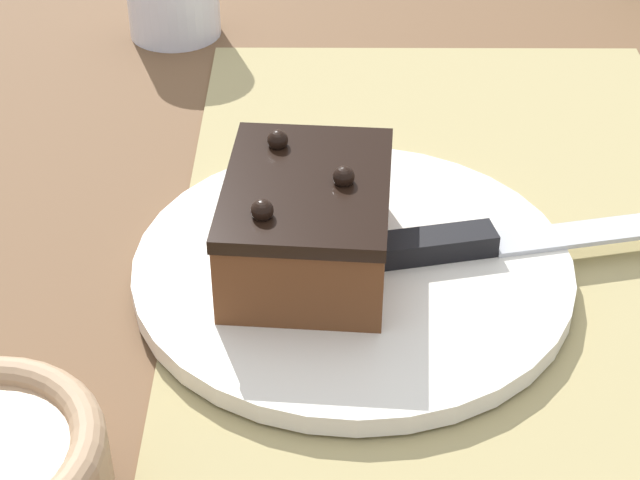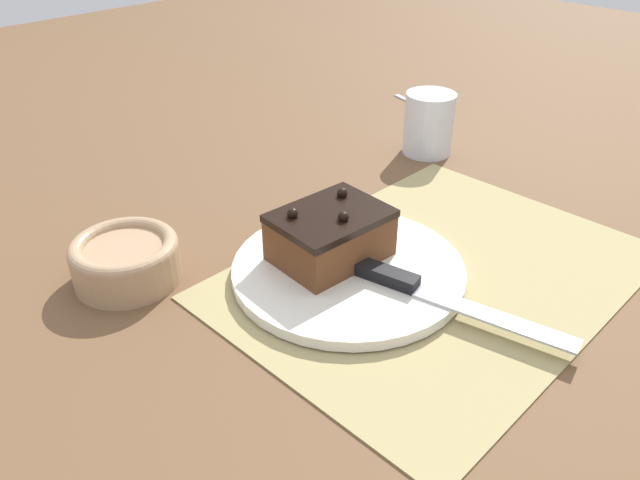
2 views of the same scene
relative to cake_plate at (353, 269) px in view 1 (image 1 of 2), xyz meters
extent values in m
plane|color=brown|center=(0.07, -0.07, -0.01)|extent=(3.00, 3.00, 0.00)
cube|color=tan|center=(0.07, -0.07, -0.01)|extent=(0.46, 0.34, 0.00)
cylinder|color=white|center=(0.00, 0.00, 0.00)|extent=(0.25, 0.25, 0.01)
cube|color=brown|center=(0.00, 0.03, 0.03)|extent=(0.12, 0.10, 0.05)
cube|color=black|center=(0.00, 0.03, 0.06)|extent=(0.13, 0.10, 0.01)
sphere|color=black|center=(-0.04, 0.05, 0.06)|extent=(0.01, 0.01, 0.01)
sphere|color=black|center=(0.00, 0.01, 0.06)|extent=(0.01, 0.01, 0.01)
sphere|color=black|center=(0.04, 0.04, 0.06)|extent=(0.01, 0.01, 0.01)
cube|color=black|center=(0.01, -0.04, 0.01)|extent=(0.04, 0.08, 0.01)
cube|color=#B7BABF|center=(0.03, -0.16, 0.01)|extent=(0.05, 0.16, 0.00)
camera|label=1|loc=(-0.49, 0.02, 0.38)|focal=60.00mm
camera|label=2|loc=(-0.42, -0.37, 0.38)|focal=35.00mm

